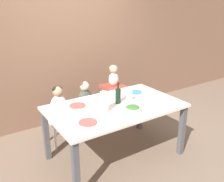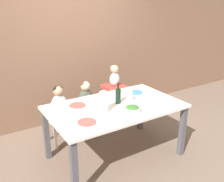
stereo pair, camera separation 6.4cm
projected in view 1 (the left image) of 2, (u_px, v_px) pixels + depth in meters
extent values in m
plane|color=#705B4C|center=(115.00, 155.00, 3.55)|extent=(14.00, 14.00, 0.00)
cube|color=brown|center=(67.00, 46.00, 4.25)|extent=(10.00, 0.06, 2.70)
cube|color=silver|center=(115.00, 107.00, 3.29)|extent=(1.75, 1.04, 0.03)
cube|color=#4C4C51|center=(76.00, 172.00, 2.64)|extent=(0.07, 0.07, 0.74)
cube|color=#4C4C51|center=(182.00, 130.00, 3.48)|extent=(0.07, 0.07, 0.74)
cube|color=#4C4C51|center=(46.00, 135.00, 3.37)|extent=(0.07, 0.07, 0.74)
cube|color=#4C4C51|center=(140.00, 108.00, 4.20)|extent=(0.07, 0.07, 0.74)
cylinder|color=silver|center=(55.00, 137.00, 3.63)|extent=(0.04, 0.04, 0.41)
cylinder|color=silver|center=(74.00, 132.00, 3.78)|extent=(0.04, 0.04, 0.41)
cylinder|color=silver|center=(48.00, 129.00, 3.87)|extent=(0.04, 0.04, 0.41)
cylinder|color=silver|center=(66.00, 124.00, 4.02)|extent=(0.04, 0.04, 0.41)
cube|color=white|center=(60.00, 117.00, 3.75)|extent=(0.40, 0.42, 0.05)
cylinder|color=silver|center=(82.00, 129.00, 3.85)|extent=(0.04, 0.04, 0.41)
cylinder|color=silver|center=(99.00, 124.00, 4.01)|extent=(0.04, 0.04, 0.41)
cylinder|color=silver|center=(74.00, 122.00, 4.09)|extent=(0.04, 0.04, 0.41)
cylinder|color=silver|center=(90.00, 117.00, 4.25)|extent=(0.04, 0.04, 0.41)
cube|color=white|center=(86.00, 110.00, 3.97)|extent=(0.40, 0.42, 0.05)
cylinder|color=silver|center=(111.00, 112.00, 4.11)|extent=(0.04, 0.04, 0.69)
cylinder|color=silver|center=(124.00, 108.00, 4.24)|extent=(0.04, 0.04, 0.69)
cylinder|color=silver|center=(103.00, 107.00, 4.31)|extent=(0.04, 0.04, 0.69)
cylinder|color=silver|center=(116.00, 104.00, 4.45)|extent=(0.04, 0.04, 0.69)
cube|color=red|center=(114.00, 87.00, 4.15)|extent=(0.34, 0.36, 0.05)
ellipsoid|color=silver|center=(59.00, 105.00, 3.68)|extent=(0.25, 0.18, 0.32)
sphere|color=tan|center=(58.00, 91.00, 3.61)|extent=(0.15, 0.15, 0.15)
ellipsoid|color=black|center=(57.00, 90.00, 3.61)|extent=(0.15, 0.15, 0.11)
ellipsoid|color=#3D4238|center=(85.00, 99.00, 3.91)|extent=(0.25, 0.18, 0.32)
sphere|color=#D6AD89|center=(85.00, 86.00, 3.84)|extent=(0.15, 0.15, 0.15)
ellipsoid|color=#473323|center=(84.00, 85.00, 3.83)|extent=(0.15, 0.15, 0.11)
ellipsoid|color=silver|center=(114.00, 79.00, 4.10)|extent=(0.17, 0.13, 0.23)
sphere|color=tan|center=(114.00, 69.00, 4.05)|extent=(0.14, 0.14, 0.14)
ellipsoid|color=#DBC684|center=(113.00, 68.00, 4.05)|extent=(0.13, 0.13, 0.10)
cylinder|color=black|center=(118.00, 96.00, 3.33)|extent=(0.07, 0.07, 0.20)
cylinder|color=black|center=(118.00, 86.00, 3.28)|extent=(0.03, 0.03, 0.09)
cylinder|color=black|center=(118.00, 84.00, 3.27)|extent=(0.03, 0.03, 0.02)
cylinder|color=white|center=(104.00, 102.00, 3.04)|extent=(0.10, 0.10, 0.27)
cylinder|color=white|center=(130.00, 101.00, 3.42)|extent=(0.06, 0.06, 0.00)
cylinder|color=white|center=(130.00, 98.00, 3.40)|extent=(0.01, 0.01, 0.09)
ellipsoid|color=white|center=(130.00, 92.00, 3.37)|extent=(0.06, 0.06, 0.08)
cylinder|color=white|center=(133.00, 110.00, 3.07)|extent=(0.20, 0.20, 0.07)
ellipsoid|color=#336628|center=(133.00, 107.00, 3.06)|extent=(0.17, 0.17, 0.05)
cylinder|color=#D14C47|center=(88.00, 122.00, 2.82)|extent=(0.21, 0.21, 0.01)
cylinder|color=#D14C47|center=(77.00, 106.00, 3.27)|extent=(0.21, 0.21, 0.01)
cylinder|color=teal|center=(135.00, 92.00, 3.75)|extent=(0.21, 0.21, 0.01)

